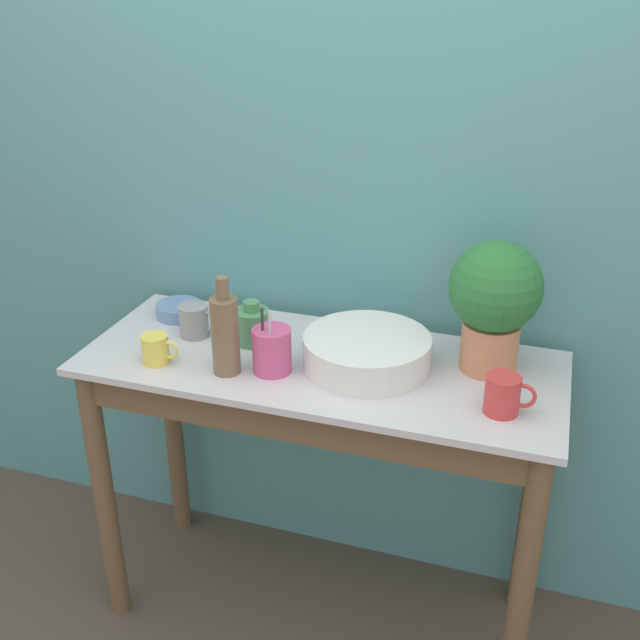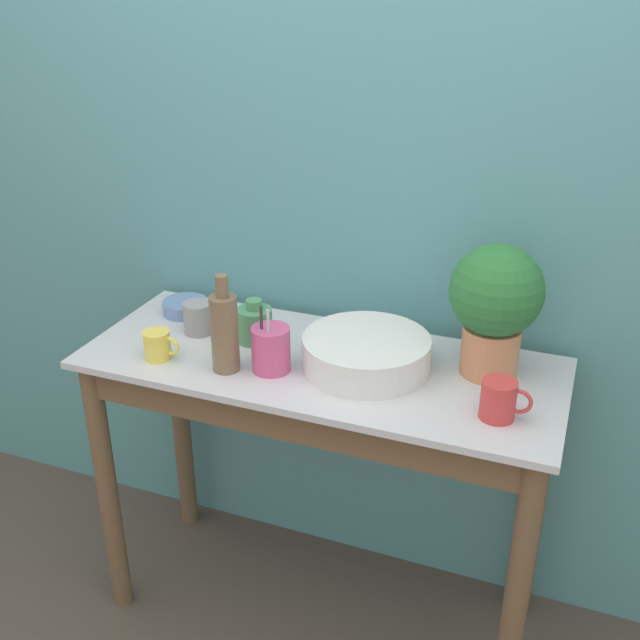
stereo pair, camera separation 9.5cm
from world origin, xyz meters
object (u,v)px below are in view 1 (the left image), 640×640
Objects in this scene: mug_red at (503,395)px; utensil_cup at (272,350)px; bowl_wash_large at (367,352)px; bottle_tall at (225,334)px; bottle_short at (252,325)px; mug_yellow at (156,349)px; mug_grey at (195,321)px; potted_plant at (494,298)px; bowl_small_blue at (179,310)px.

mug_red is 0.66× the size of utensil_cup.
bowl_wash_large is 1.27× the size of bottle_tall.
bottle_short is 0.72m from mug_red.
mug_yellow is (-0.20, -0.19, -0.01)m from bottle_short.
mug_grey is at bearing 156.35° from utensil_cup.
mug_grey is at bearing -175.48° from potted_plant.
bottle_short is 1.06× the size of mug_grey.
utensil_cup reaches higher than bottle_short.
bottle_tall is 0.21m from mug_yellow.
bowl_wash_large reaches higher than bowl_small_blue.
potted_plant is 1.32× the size of bottle_tall.
mug_grey is (-0.82, -0.06, -0.16)m from potted_plant.
potted_plant is at bearing -2.40° from bowl_small_blue.
mug_yellow is (-0.54, -0.15, -0.00)m from bowl_wash_large.
bowl_wash_large is 0.56m from mug_yellow.
bottle_tall is at bearing -43.50° from mug_grey.
mug_yellow is at bearing -73.69° from bowl_small_blue.
bowl_wash_large is 0.25m from utensil_cup.
bottle_tall is at bearing 3.68° from mug_yellow.
utensil_cup reaches higher than mug_red.
mug_grey is 0.98× the size of mug_red.
mug_red is (0.90, 0.03, 0.01)m from mug_yellow.
mug_grey is 1.14× the size of mug_yellow.
mug_red is at bearing -18.08° from bowl_wash_large.
mug_grey is 0.18m from mug_yellow.
bottle_tall is 2.55× the size of mug_yellow.
bowl_small_blue is at bearing 165.90° from mug_red.
bottle_short is at bearing 43.97° from mug_yellow.
bottle_tall is 0.25m from mug_grey.
bottle_tall reaches higher than bowl_wash_large.
bowl_wash_large is at bearing -163.64° from potted_plant.
mug_red reaches higher than mug_grey.
bottle_short reaches higher than mug_red.
utensil_cup is (-0.53, -0.19, -0.14)m from potted_plant.
mug_red is (0.36, -0.12, 0.00)m from bowl_wash_large.
bowl_wash_large is 2.47× the size of bowl_small_blue.
utensil_cup reaches higher than mug_yellow.
utensil_cup is (0.31, 0.05, 0.02)m from mug_yellow.
mug_grey is (-0.17, -0.01, -0.01)m from bottle_short.
bottle_short is at bearing 129.39° from utensil_cup.
mug_yellow is (-0.20, -0.01, -0.07)m from bottle_tall.
bottle_short is at bearing 167.52° from mug_red.
bottle_short is 0.29m from bowl_small_blue.
bowl_small_blue is at bearing 149.77° from utensil_cup.
bowl_wash_large is 2.70× the size of bottle_short.
utensil_cup reaches higher than mug_grey.
mug_grey is (-0.51, 0.02, 0.00)m from bowl_wash_large.
potted_plant is 0.89m from mug_yellow.
mug_grey is 0.89m from mug_red.
bowl_wash_large is 0.38m from mug_red.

